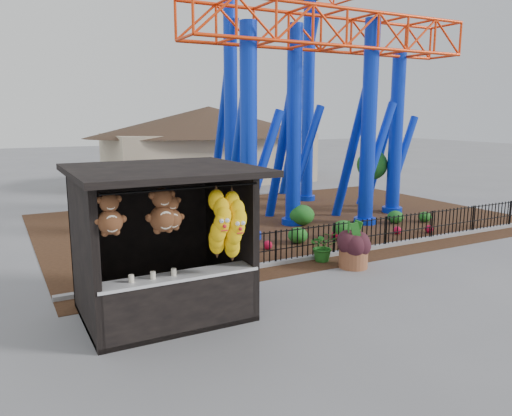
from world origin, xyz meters
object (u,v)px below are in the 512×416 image
roller_coaster (305,53)px  terracotta_planter (353,257)px  potted_plant (323,246)px  prize_booth (166,246)px

roller_coaster → terracotta_planter: 9.23m
terracotta_planter → potted_plant: 0.96m
prize_booth → potted_plant: prize_booth is taller
roller_coaster → terracotta_planter: roller_coaster is taller
potted_plant → terracotta_planter: bearing=-44.5°
prize_booth → terracotta_planter: 5.79m
prize_booth → potted_plant: (5.18, 1.79, -1.08)m
prize_booth → roller_coaster: roller_coaster is taller
prize_booth → roller_coaster: 11.98m
potted_plant → prize_booth: bearing=-139.7°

